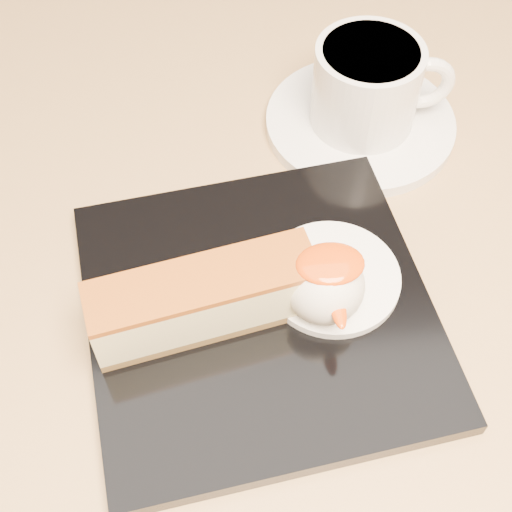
{
  "coord_description": "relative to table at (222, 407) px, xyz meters",
  "views": [
    {
      "loc": [
        0.0,
        -0.25,
        1.13
      ],
      "look_at": [
        0.03,
        0.01,
        0.76
      ],
      "focal_mm": 50.0,
      "sensor_mm": 36.0,
      "label": 1
    }
  ],
  "objects": [
    {
      "name": "table",
      "position": [
        0.0,
        0.0,
        0.0
      ],
      "size": [
        0.8,
        0.8,
        0.72
      ],
      "color": "black",
      "rests_on": "ground"
    },
    {
      "name": "dessert_plate",
      "position": [
        0.03,
        -0.01,
        0.16
      ],
      "size": [
        0.25,
        0.25,
        0.01
      ],
      "primitive_type": "cube",
      "rotation": [
        0.0,
        0.0,
        0.12
      ],
      "color": "black",
      "rests_on": "table"
    },
    {
      "name": "cheesecake",
      "position": [
        -0.01,
        -0.01,
        0.19
      ],
      "size": [
        0.14,
        0.06,
        0.05
      ],
      "rotation": [
        0.0,
        0.0,
        0.19
      ],
      "color": "brown",
      "rests_on": "dessert_plate"
    },
    {
      "name": "cream_smear",
      "position": [
        0.08,
        0.01,
        0.17
      ],
      "size": [
        0.09,
        0.09,
        0.01
      ],
      "primitive_type": "cylinder",
      "color": "white",
      "rests_on": "dessert_plate"
    },
    {
      "name": "ice_cream_scoop",
      "position": [
        0.07,
        -0.01,
        0.19
      ],
      "size": [
        0.05,
        0.05,
        0.05
      ],
      "primitive_type": "sphere",
      "color": "white",
      "rests_on": "cream_smear"
    },
    {
      "name": "mango_sauce",
      "position": [
        0.07,
        -0.01,
        0.21
      ],
      "size": [
        0.04,
        0.03,
        0.01
      ],
      "primitive_type": "ellipsoid",
      "color": "#E84607",
      "rests_on": "ice_cream_scoop"
    },
    {
      "name": "mint_sprig",
      "position": [
        0.05,
        0.03,
        0.17
      ],
      "size": [
        0.03,
        0.02,
        0.0
      ],
      "color": "#2C8941",
      "rests_on": "cream_smear"
    },
    {
      "name": "saucer",
      "position": [
        0.13,
        0.16,
        0.16
      ],
      "size": [
        0.15,
        0.15,
        0.01
      ],
      "primitive_type": "cylinder",
      "color": "white",
      "rests_on": "table"
    },
    {
      "name": "coffee_cup",
      "position": [
        0.13,
        0.16,
        0.2
      ],
      "size": [
        0.11,
        0.08,
        0.07
      ],
      "rotation": [
        0.0,
        0.0,
        -0.05
      ],
      "color": "white",
      "rests_on": "saucer"
    }
  ]
}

